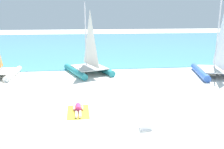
# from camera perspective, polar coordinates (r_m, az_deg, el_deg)

# --- Properties ---
(ground_plane) EXTENTS (120.00, 120.00, 0.00)m
(ground_plane) POSITION_cam_1_polar(r_m,az_deg,el_deg) (19.81, -1.61, -0.16)
(ground_plane) COLOR white
(ocean_water) EXTENTS (120.00, 40.00, 0.05)m
(ocean_water) POSITION_cam_1_polar(r_m,az_deg,el_deg) (41.43, -4.49, 7.29)
(ocean_water) COLOR #4C9EB7
(ocean_water) RESTS_ON ground
(sailboat_blue) EXTENTS (3.97, 5.22, 6.07)m
(sailboat_blue) POSITION_cam_1_polar(r_m,az_deg,el_deg) (21.11, 23.39, 2.08)
(sailboat_blue) COLOR blue
(sailboat_blue) RESTS_ON ground
(sailboat_teal) EXTENTS (4.22, 5.18, 5.82)m
(sailboat_teal) POSITION_cam_1_polar(r_m,az_deg,el_deg) (20.36, -5.47, 2.67)
(sailboat_teal) COLOR teal
(sailboat_teal) RESTS_ON ground
(towel_right) EXTENTS (1.13, 1.92, 0.01)m
(towel_right) POSITION_cam_1_polar(r_m,az_deg,el_deg) (12.63, -7.93, -8.69)
(towel_right) COLOR yellow
(towel_right) RESTS_ON ground
(sunbather_right) EXTENTS (0.55, 1.56, 0.30)m
(sunbather_right) POSITION_cam_1_polar(r_m,az_deg,el_deg) (12.64, -7.95, -8.05)
(sunbather_right) COLOR #D83372
(sunbather_right) RESTS_ON towel_right
(cooler_box) EXTENTS (0.50, 0.36, 0.36)m
(cooler_box) POSITION_cam_1_polar(r_m,az_deg,el_deg) (10.84, 7.92, -11.65)
(cooler_box) COLOR white
(cooler_box) RESTS_ON ground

